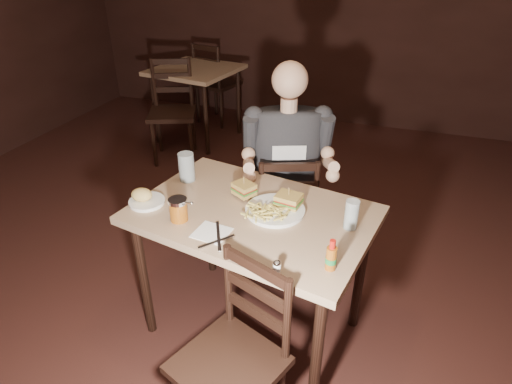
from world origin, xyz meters
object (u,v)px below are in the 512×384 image
(glass_right, at_px, (351,215))
(glass_left, at_px, (187,167))
(bg_chair_far, at_px, (218,83))
(chair_far, at_px, (285,210))
(bg_table, at_px, (196,77))
(bg_chair_near, at_px, (172,113))
(hot_sauce, at_px, (331,255))
(main_table, at_px, (253,227))
(chair_near, at_px, (228,364))
(syrup_dispenser, at_px, (178,210))
(diner, at_px, (288,144))
(dinner_plate, at_px, (275,211))
(side_plate, at_px, (147,202))

(glass_right, bearing_deg, glass_left, 169.16)
(bg_chair_far, bearing_deg, chair_far, 136.30)
(bg_table, bearing_deg, bg_chair_far, 90.00)
(glass_left, bearing_deg, bg_chair_near, 121.72)
(bg_table, relative_size, glass_right, 6.62)
(glass_left, height_order, glass_right, glass_left)
(bg_chair_far, bearing_deg, hot_sauce, 134.48)
(main_table, relative_size, chair_near, 1.49)
(glass_left, relative_size, syrup_dispenser, 1.40)
(main_table, relative_size, diner, 1.35)
(chair_far, distance_m, chair_near, 1.18)
(chair_far, bearing_deg, bg_chair_far, -78.50)
(chair_near, bearing_deg, syrup_dispenser, 155.96)
(chair_near, bearing_deg, main_table, 121.18)
(glass_right, bearing_deg, diner, 128.77)
(bg_table, xyz_separation_m, bg_chair_far, (0.00, 0.55, -0.22))
(chair_near, xyz_separation_m, bg_chair_near, (-1.55, 2.41, 0.06))
(bg_chair_near, relative_size, glass_left, 6.08)
(dinner_plate, height_order, glass_left, glass_left)
(main_table, height_order, chair_far, chair_far)
(chair_far, bearing_deg, diner, 90.00)
(main_table, xyz_separation_m, hot_sauce, (0.42, -0.29, 0.16))
(main_table, height_order, hot_sauce, hot_sauce)
(chair_far, height_order, glass_right, glass_right)
(bg_table, xyz_separation_m, glass_right, (1.91, -2.37, 0.16))
(bg_table, xyz_separation_m, chair_near, (1.55, -2.96, -0.27))
(glass_right, bearing_deg, side_plate, -173.41)
(chair_near, bearing_deg, chair_far, 116.25)
(bg_table, height_order, side_plate, side_plate)
(chair_near, distance_m, syrup_dispenser, 0.70)
(hot_sauce, bearing_deg, bg_table, 125.03)
(main_table, distance_m, diner, 0.60)
(bg_chair_near, height_order, glass_right, bg_chair_near)
(bg_chair_near, xyz_separation_m, glass_right, (1.91, -1.82, 0.37))
(bg_chair_far, xyz_separation_m, diner, (1.48, -2.38, 0.42))
(glass_left, bearing_deg, chair_near, -55.19)
(side_plate, bearing_deg, bg_table, 110.75)
(glass_left, bearing_deg, glass_right, -10.84)
(bg_chair_near, xyz_separation_m, glass_left, (1.02, -1.65, 0.38))
(side_plate, bearing_deg, dinner_plate, 11.43)
(diner, bearing_deg, bg_chair_far, 101.31)
(chair_near, height_order, diner, diner)
(main_table, distance_m, bg_chair_near, 2.35)
(bg_chair_near, distance_m, hot_sauce, 2.86)
(chair_far, distance_m, dinner_plate, 0.69)
(diner, xyz_separation_m, dinner_plate, (0.08, -0.53, -0.11))
(bg_chair_far, xyz_separation_m, side_plate, (0.94, -3.03, 0.31))
(side_plate, bearing_deg, main_table, 10.71)
(main_table, xyz_separation_m, chair_near, (0.10, -0.58, -0.27))
(bg_table, height_order, bg_chair_near, bg_chair_near)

